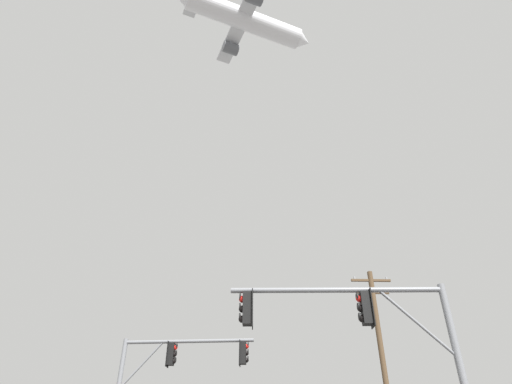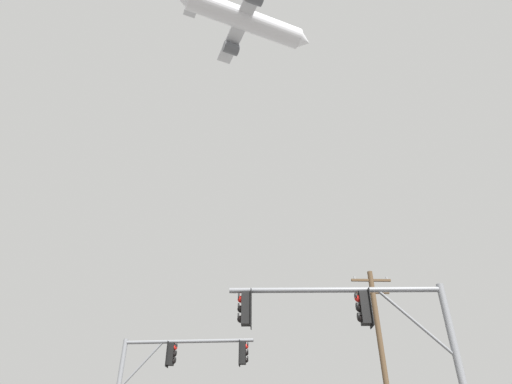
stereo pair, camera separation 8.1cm
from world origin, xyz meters
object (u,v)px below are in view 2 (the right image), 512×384
Objects in this scene: airplane at (245,20)px; signal_pole_near at (370,333)px; signal_pole_far at (167,374)px; utility_pole at (383,363)px.

signal_pole_near is at bearing -81.95° from airplane.
utility_pole is at bearing 16.86° from signal_pole_far.
utility_pole is 0.51× the size of airplane.
signal_pole_far is 0.29× the size of airplane.
utility_pole is (3.63, 10.80, 1.18)m from signal_pole_near.
signal_pole_far is at bearing -98.23° from airplane.
signal_pole_near is 11.46m from utility_pole.
airplane is at bearing 81.77° from signal_pole_far.
signal_pole_near is 0.30× the size of airplane.
airplane is at bearing 98.05° from signal_pole_near.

